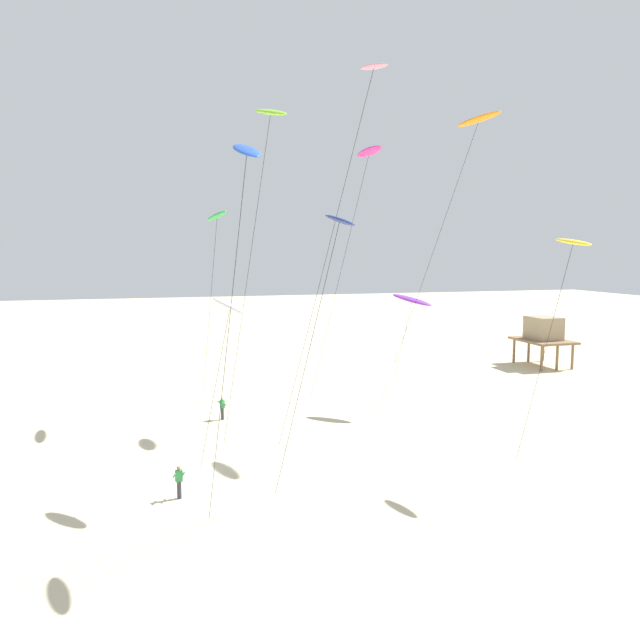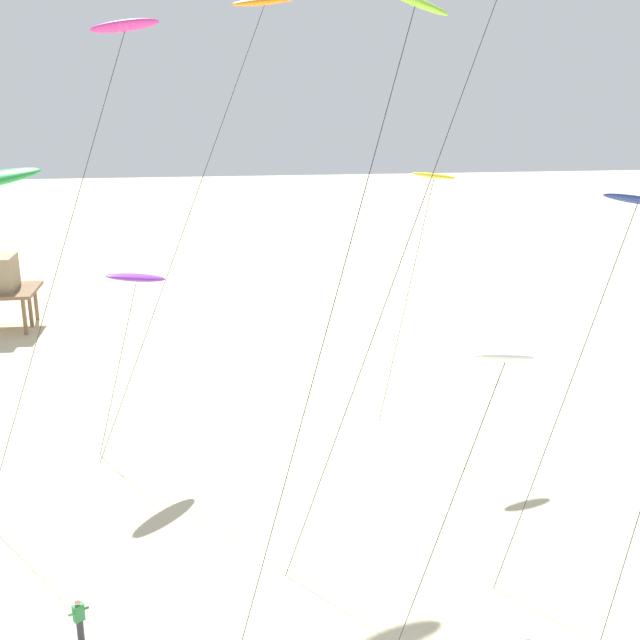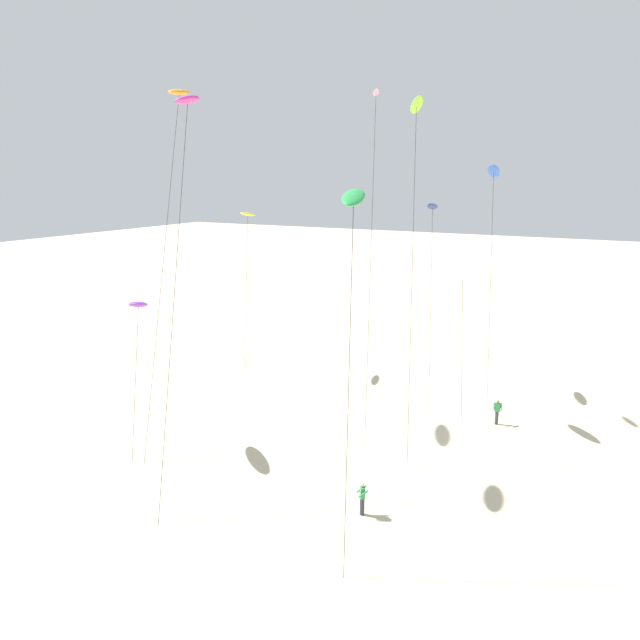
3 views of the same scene
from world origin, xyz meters
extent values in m
plane|color=beige|center=(0.00, 0.00, 0.00)|extent=(260.00, 260.00, 0.00)
ellipsoid|color=yellow|center=(5.58, 20.99, 12.69)|extent=(2.47, 0.98, 0.58)
cylinder|color=#262626|center=(4.23, 20.46, 6.29)|extent=(2.74, 1.08, 12.59)
ellipsoid|color=green|center=(-11.43, 4.09, 14.76)|extent=(3.30, 1.71, 0.98)
cylinder|color=#262626|center=(-12.92, 3.51, 7.31)|extent=(3.02, 1.19, 14.63)
ellipsoid|color=pink|center=(4.80, 9.98, 20.92)|extent=(1.81, 1.15, 0.49)
cylinder|color=#262626|center=(0.78, 8.42, 10.42)|extent=(8.07, 3.15, 20.85)
ellipsoid|color=orange|center=(-2.79, 20.05, 20.66)|extent=(3.42, 2.24, 0.77)
cylinder|color=#262626|center=(-6.99, 18.43, 10.26)|extent=(8.42, 3.28, 20.53)
ellipsoid|color=navy|center=(8.83, 7.03, 13.46)|extent=(2.82, 0.96, 0.87)
cylinder|color=#262626|center=(6.44, 6.11, 6.69)|extent=(4.82, 1.89, 13.39)
ellipsoid|color=#D8339E|center=(-8.44, 14.64, 19.27)|extent=(2.80, 1.69, 0.98)
cylinder|color=#262626|center=(-11.78, 13.35, 9.56)|extent=(6.71, 2.62, 19.14)
ellipsoid|color=purple|center=(-9.08, 18.46, 8.52)|extent=(3.17, 2.97, 1.11)
cylinder|color=#262626|center=(-10.18, 18.03, 4.19)|extent=(2.23, 0.88, 8.39)
ellipsoid|color=#8CD833|center=(0.64, 5.77, 19.48)|extent=(2.63, 1.78, 1.00)
cylinder|color=#262626|center=(-2.14, 4.69, 9.69)|extent=(5.59, 2.19, 19.38)
ellipsoid|color=white|center=(3.09, 3.16, 9.49)|extent=(2.64, 2.03, 1.13)
cylinder|color=#262626|center=(1.30, 2.46, 4.68)|extent=(3.61, 1.42, 9.38)
ellipsoid|color=blue|center=(9.90, 3.08, 15.90)|extent=(2.72, 1.14, 1.09)
cylinder|color=#262626|center=(8.07, 2.37, 7.90)|extent=(3.68, 1.45, 15.81)
cylinder|color=#33333D|center=(3.37, 0.48, 0.44)|extent=(0.22, 0.22, 0.88)
cube|color=#338C4C|center=(3.37, 0.48, 1.17)|extent=(0.26, 0.37, 0.58)
sphere|color=#9E7051|center=(3.37, 0.48, 1.57)|extent=(0.20, 0.20, 0.20)
cylinder|color=#338C4C|center=(3.41, 0.26, 1.22)|extent=(0.51, 0.18, 0.39)
cylinder|color=#338C4C|center=(3.33, 0.69, 1.22)|extent=(0.51, 0.18, 0.39)
cylinder|color=#33333D|center=(-10.05, 4.05, 0.44)|extent=(0.22, 0.22, 0.88)
cube|color=#338C4C|center=(-10.05, 4.05, 1.17)|extent=(0.39, 0.36, 0.58)
sphere|color=beige|center=(-10.05, 4.05, 1.57)|extent=(0.20, 0.20, 0.20)
cylinder|color=#338C4C|center=(-10.23, 3.93, 1.22)|extent=(0.36, 0.46, 0.39)
cylinder|color=#338C4C|center=(-9.87, 4.18, 1.22)|extent=(0.36, 0.46, 0.39)
cylinder|color=#846647|center=(-23.87, 37.47, 1.32)|extent=(0.28, 0.28, 2.65)
cylinder|color=#846647|center=(-19.01, 37.47, 1.32)|extent=(0.28, 0.28, 2.65)
cylinder|color=#846647|center=(-23.87, 41.18, 1.32)|extent=(0.28, 0.28, 2.65)
cylinder|color=#846647|center=(-19.01, 41.18, 1.32)|extent=(0.28, 0.28, 2.65)
cylinder|color=#846647|center=(-23.87, 39.33, 1.32)|extent=(0.28, 0.28, 2.65)
cylinder|color=#846647|center=(-19.01, 39.33, 1.32)|extent=(0.28, 0.28, 2.65)
cube|color=#846647|center=(-21.44, 39.33, 2.77)|extent=(6.07, 4.64, 0.24)
cube|color=#9E896B|center=(-21.44, 39.33, 4.10)|extent=(3.34, 2.78, 2.42)
camera|label=1|loc=(32.32, -0.32, 12.17)|focal=33.21mm
camera|label=2|loc=(-5.14, -18.08, 17.41)|focal=44.64mm
camera|label=3|loc=(-32.16, -5.36, 15.51)|focal=32.03mm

